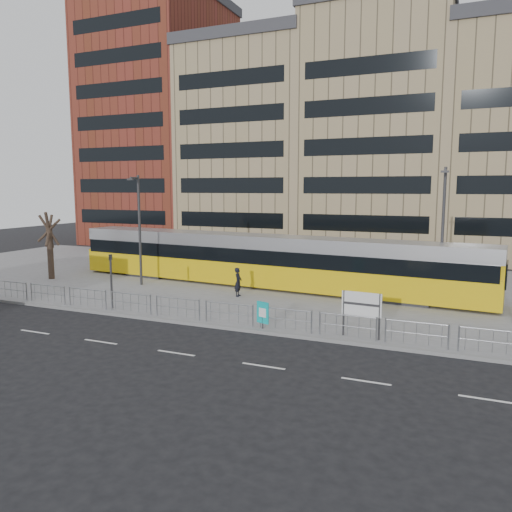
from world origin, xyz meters
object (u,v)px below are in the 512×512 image
at_px(pedestrian, 238,282).
at_px(bare_tree, 48,210).
at_px(station_sign, 361,306).
at_px(lamp_post_east, 443,229).
at_px(tram, 263,261).
at_px(traffic_light_west, 111,274).
at_px(lamp_post_west, 139,225).
at_px(ad_panel, 263,313).

xyz_separation_m(pedestrian, bare_tree, (-15.56, 0.07, 4.23)).
distance_m(station_sign, lamp_post_east, 10.21).
bearing_deg(lamp_post_east, tram, 179.53).
bearing_deg(station_sign, pedestrian, 151.41).
distance_m(tram, station_sign, 12.85).
relative_size(traffic_light_west, lamp_post_west, 0.40).
relative_size(station_sign, bare_tree, 0.30).
bearing_deg(lamp_post_west, ad_panel, -29.68).
bearing_deg(pedestrian, traffic_light_west, 128.91).
height_order(lamp_post_west, bare_tree, lamp_post_west).
distance_m(ad_panel, lamp_post_east, 12.87).
relative_size(tram, lamp_post_east, 3.78).
height_order(station_sign, bare_tree, bare_tree).
bearing_deg(pedestrian, ad_panel, -153.98).
bearing_deg(lamp_post_west, pedestrian, -5.38).
distance_m(pedestrian, bare_tree, 16.12).
relative_size(tram, station_sign, 14.35).
bearing_deg(lamp_post_east, pedestrian, -163.08).
height_order(tram, station_sign, tram).
bearing_deg(ad_panel, station_sign, 23.16).
xyz_separation_m(tram, lamp_post_west, (-8.11, -2.93, 2.42)).
relative_size(ad_panel, lamp_post_west, 0.17).
height_order(pedestrian, bare_tree, bare_tree).
relative_size(traffic_light_west, bare_tree, 0.43).
relative_size(lamp_post_west, bare_tree, 1.07).
bearing_deg(ad_panel, bare_tree, -179.27).
distance_m(pedestrian, lamp_post_east, 12.79).
height_order(pedestrian, traffic_light_west, traffic_light_west).
xyz_separation_m(tram, ad_panel, (4.02, -9.84, -1.01)).
bearing_deg(ad_panel, lamp_post_west, 168.58).
bearing_deg(traffic_light_west, lamp_post_east, 12.05).
relative_size(ad_panel, traffic_light_west, 0.43).
height_order(ad_panel, bare_tree, bare_tree).
xyz_separation_m(station_sign, ad_panel, (-4.68, -0.40, -0.69)).
relative_size(tram, ad_panel, 22.80).
xyz_separation_m(traffic_light_west, lamp_post_east, (17.05, 9.25, 2.41)).
distance_m(tram, ad_panel, 10.68).
xyz_separation_m(station_sign, bare_tree, (-24.43, 5.84, 3.68)).
bearing_deg(station_sign, tram, 137.10).
height_order(ad_panel, traffic_light_west, traffic_light_west).
height_order(station_sign, pedestrian, station_sign).
height_order(traffic_light_west, bare_tree, bare_tree).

